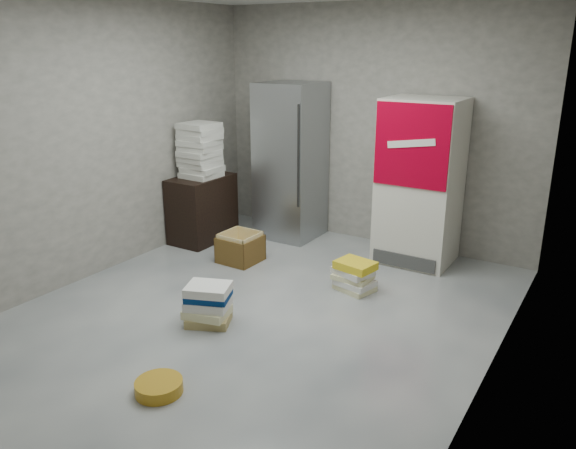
# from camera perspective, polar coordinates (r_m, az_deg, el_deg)

# --- Properties ---
(ground) EXTENTS (5.00, 5.00, 0.00)m
(ground) POSITION_cam_1_polar(r_m,az_deg,el_deg) (5.10, -3.69, -9.39)
(ground) COLOR #B9B9B5
(ground) RESTS_ON ground
(room_shell) EXTENTS (4.04, 5.04, 2.82)m
(room_shell) POSITION_cam_1_polar(r_m,az_deg,el_deg) (4.57, -4.15, 11.09)
(room_shell) COLOR #A29B92
(room_shell) RESTS_ON ground
(steel_fridge) EXTENTS (0.70, 0.72, 1.90)m
(steel_fridge) POSITION_cam_1_polar(r_m,az_deg,el_deg) (6.95, 0.28, 6.41)
(steel_fridge) COLOR #A2A6AA
(steel_fridge) RESTS_ON ground
(coke_cooler) EXTENTS (0.80, 0.73, 1.80)m
(coke_cooler) POSITION_cam_1_polar(r_m,az_deg,el_deg) (6.27, 13.25, 4.24)
(coke_cooler) COLOR silver
(coke_cooler) RESTS_ON ground
(wood_shelf) EXTENTS (0.50, 0.80, 0.80)m
(wood_shelf) POSITION_cam_1_polar(r_m,az_deg,el_deg) (6.98, -8.71, 1.61)
(wood_shelf) COLOR black
(wood_shelf) RESTS_ON ground
(supply_box_stack) EXTENTS (0.45, 0.44, 0.65)m
(supply_box_stack) POSITION_cam_1_polar(r_m,az_deg,el_deg) (6.81, -8.92, 7.47)
(supply_box_stack) COLOR beige
(supply_box_stack) RESTS_ON wood_shelf
(phonebook_stack_main) EXTENTS (0.47, 0.43, 0.37)m
(phonebook_stack_main) POSITION_cam_1_polar(r_m,az_deg,el_deg) (4.96, -8.12, -8.00)
(phonebook_stack_main) COLOR #A28F56
(phonebook_stack_main) RESTS_ON ground
(phonebook_stack_side) EXTENTS (0.45, 0.38, 0.31)m
(phonebook_stack_side) POSITION_cam_1_polar(r_m,az_deg,el_deg) (5.60, 6.74, -5.16)
(phonebook_stack_side) COLOR beige
(phonebook_stack_side) RESTS_ON ground
(cardboard_box) EXTENTS (0.42, 0.42, 0.33)m
(cardboard_box) POSITION_cam_1_polar(r_m,az_deg,el_deg) (6.31, -4.86, -2.56)
(cardboard_box) COLOR gold
(cardboard_box) RESTS_ON ground
(bucket_lid) EXTENTS (0.42, 0.42, 0.09)m
(bucket_lid) POSITION_cam_1_polar(r_m,az_deg,el_deg) (4.19, -12.98, -15.77)
(bucket_lid) COLOR #BB891B
(bucket_lid) RESTS_ON ground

